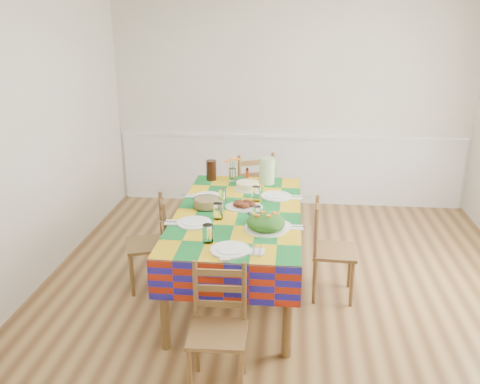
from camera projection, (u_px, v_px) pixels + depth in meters
name	position (u px, v px, depth m)	size (l,w,h in m)	color
room	(289.00, 150.00, 4.03)	(4.58, 5.08, 2.78)	brown
wainscot	(289.00, 167.00, 6.65)	(4.41, 0.06, 0.92)	white
dining_table	(239.00, 220.00, 4.39)	(1.07, 1.98, 0.77)	brown
setting_near_head	(223.00, 244.00, 3.65)	(0.47, 0.31, 0.14)	white
setting_left_near	(202.00, 218.00, 4.12)	(0.52, 0.31, 0.14)	white
setting_left_far	(212.00, 196.00, 4.66)	(0.45, 0.27, 0.12)	white
setting_right_near	(269.00, 221.00, 4.06)	(0.48, 0.28, 0.12)	white
setting_right_far	(270.00, 195.00, 4.65)	(0.53, 0.31, 0.14)	white
meat_platter	(244.00, 205.00, 4.42)	(0.33, 0.24, 0.06)	white
salad_platter	(266.00, 223.00, 3.96)	(0.34, 0.34, 0.14)	white
pasta_bowl	(207.00, 203.00, 4.43)	(0.23, 0.23, 0.08)	white
cake	(248.00, 186.00, 4.90)	(0.26, 0.26, 0.07)	white
serving_utensils	(254.00, 215.00, 4.26)	(0.15, 0.34, 0.01)	black
flower_vase	(232.00, 171.00, 5.13)	(0.15, 0.13, 0.25)	white
hot_sauce	(247.00, 175.00, 5.12)	(0.03, 0.03, 0.14)	#BA360E
green_pitcher	(267.00, 171.00, 5.04)	(0.15, 0.15, 0.26)	#A2CE91
tea_pitcher	(211.00, 170.00, 5.16)	(0.10, 0.10, 0.20)	black
name_card	(225.00, 260.00, 3.46)	(0.08, 0.02, 0.02)	white
chair_near	(218.00, 330.00, 3.30)	(0.39, 0.37, 0.85)	brown
chair_far	(252.00, 194.00, 5.63)	(0.56, 0.55, 0.98)	brown
chair_left	(151.00, 244.00, 4.57)	(0.46, 0.47, 0.84)	brown
chair_right	(330.00, 251.00, 4.40)	(0.39, 0.40, 0.87)	brown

